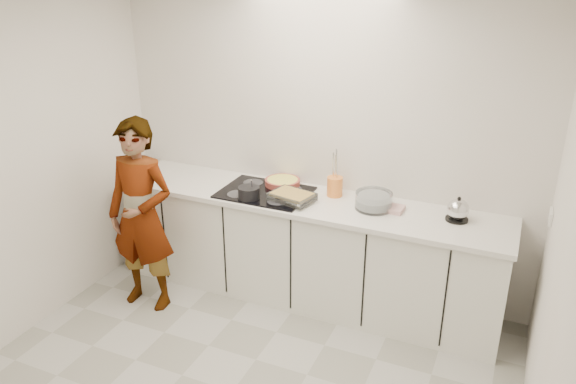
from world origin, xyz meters
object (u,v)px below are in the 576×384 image
at_px(baking_dish, 292,196).
at_px(mixing_bowl, 374,201).
at_px(cook, 141,216).
at_px(kettle, 458,210).
at_px(utensil_crock, 335,186).
at_px(tart_dish, 282,182).
at_px(saucepan, 249,193).
at_px(hob, 265,192).

height_order(baking_dish, mixing_bowl, mixing_bowl).
distance_m(mixing_bowl, cook, 1.84).
bearing_deg(kettle, utensil_crock, 175.40).
bearing_deg(tart_dish, cook, -138.43).
relative_size(tart_dish, saucepan, 1.65).
distance_m(baking_dish, utensil_crock, 0.37).
distance_m(saucepan, utensil_crock, 0.70).
relative_size(tart_dish, kettle, 1.44).
relative_size(tart_dish, mixing_bowl, 0.98).
relative_size(saucepan, kettle, 0.87).
relative_size(baking_dish, utensil_crock, 2.34).
xyz_separation_m(saucepan, cook, (-0.76, -0.41, -0.17)).
bearing_deg(kettle, mixing_bowl, -175.89).
relative_size(saucepan, baking_dish, 0.49).
bearing_deg(kettle, baking_dish, -171.74).
bearing_deg(mixing_bowl, saucepan, -166.25).
bearing_deg(baking_dish, tart_dish, 127.08).
xyz_separation_m(mixing_bowl, cook, (-1.72, -0.65, -0.17)).
xyz_separation_m(kettle, utensil_crock, (-0.98, 0.08, 0.00)).
relative_size(hob, saucepan, 3.92).
bearing_deg(baking_dish, hob, 164.15).
xyz_separation_m(tart_dish, kettle, (1.45, -0.09, 0.04)).
xyz_separation_m(mixing_bowl, kettle, (0.62, 0.04, 0.02)).
height_order(tart_dish, mixing_bowl, mixing_bowl).
distance_m(saucepan, mixing_bowl, 0.99).
bearing_deg(hob, tart_dish, 70.21).
xyz_separation_m(saucepan, kettle, (1.58, 0.28, 0.02)).
distance_m(hob, saucepan, 0.19).
distance_m(tart_dish, saucepan, 0.39).
bearing_deg(cook, kettle, 13.59).
bearing_deg(cook, hob, 33.02).
bearing_deg(hob, cook, -144.13).
bearing_deg(hob, utensil_crock, 18.48).
height_order(kettle, utensil_crock, kettle).
height_order(hob, cook, cook).
height_order(utensil_crock, cook, cook).
relative_size(hob, cook, 0.45).
xyz_separation_m(tart_dish, utensil_crock, (0.47, -0.01, 0.04)).
bearing_deg(cook, mixing_bowl, 17.76).
distance_m(hob, mixing_bowl, 0.91).
xyz_separation_m(saucepan, utensil_crock, (0.60, 0.36, 0.02)).
xyz_separation_m(hob, mixing_bowl, (0.90, 0.06, 0.05)).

